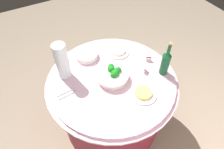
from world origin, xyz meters
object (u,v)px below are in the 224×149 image
object	(u,v)px
serving_tongs	(67,94)
food_plate_noodles	(143,93)
broccoli_bowl	(113,75)
decorative_fruit_vase	(62,63)
food_plate_rice	(118,51)
wine_bottle	(166,62)
label_placard_mid	(145,69)
label_placard_front	(149,58)
plate_stack	(87,55)

from	to	relation	value
serving_tongs	food_plate_noodles	world-z (taller)	food_plate_noodles
broccoli_bowl	decorative_fruit_vase	world-z (taller)	decorative_fruit_vase
serving_tongs	food_plate_rice	world-z (taller)	food_plate_rice
wine_bottle	serving_tongs	xyz separation A→B (m)	(0.83, -0.19, -0.12)
broccoli_bowl	serving_tongs	bearing A→B (deg)	-4.63
wine_bottle	serving_tongs	distance (m)	0.86
food_plate_noodles	wine_bottle	bearing A→B (deg)	-158.83
food_plate_noodles	label_placard_mid	bearing A→B (deg)	-128.48
food_plate_rice	broccoli_bowl	bearing A→B (deg)	52.70
serving_tongs	label_placard_front	bearing A→B (deg)	179.80
decorative_fruit_vase	food_plate_noodles	world-z (taller)	decorative_fruit_vase
food_plate_noodles	food_plate_rice	size ratio (longest dim) A/B	1.00
broccoli_bowl	label_placard_mid	size ratio (longest dim) A/B	5.09
food_plate_rice	food_plate_noodles	bearing A→B (deg)	81.72
serving_tongs	food_plate_noodles	size ratio (longest dim) A/B	0.76
wine_bottle	label_placard_mid	world-z (taller)	wine_bottle
serving_tongs	food_plate_noodles	xyz separation A→B (m)	(-0.54, 0.30, 0.01)
food_plate_rice	label_placard_front	bearing A→B (deg)	127.82
food_plate_noodles	serving_tongs	bearing A→B (deg)	-29.29
decorative_fruit_vase	label_placard_mid	xyz separation A→B (m)	(-0.63, 0.31, -0.12)
decorative_fruit_vase	serving_tongs	bearing A→B (deg)	73.12
plate_stack	label_placard_front	size ratio (longest dim) A/B	3.82
broccoli_bowl	label_placard_mid	bearing A→B (deg)	166.11
decorative_fruit_vase	label_placard_mid	world-z (taller)	decorative_fruit_vase
label_placard_front	food_plate_rice	bearing A→B (deg)	-52.18
plate_stack	serving_tongs	size ratio (longest dim) A/B	1.25
decorative_fruit_vase	serving_tongs	xyz separation A→B (m)	(0.06, 0.20, -0.15)
label_placard_mid	wine_bottle	bearing A→B (deg)	147.75
broccoli_bowl	decorative_fruit_vase	bearing A→B (deg)	-33.99
wine_bottle	decorative_fruit_vase	distance (m)	0.86
decorative_fruit_vase	serving_tongs	world-z (taller)	decorative_fruit_vase
serving_tongs	label_placard_front	size ratio (longest dim) A/B	3.05
food_plate_rice	plate_stack	bearing A→B (deg)	-15.53
wine_bottle	plate_stack	bearing A→B (deg)	-45.04
wine_bottle	serving_tongs	world-z (taller)	wine_bottle
label_placard_mid	broccoli_bowl	bearing A→B (deg)	-13.89
plate_stack	serving_tongs	distance (m)	0.45
plate_stack	decorative_fruit_vase	world-z (taller)	decorative_fruit_vase
wine_bottle	label_placard_mid	size ratio (longest dim) A/B	6.11
broccoli_bowl	food_plate_noodles	xyz separation A→B (m)	(-0.13, 0.27, -0.03)
label_placard_front	decorative_fruit_vase	bearing A→B (deg)	-15.38
wine_bottle	label_placard_mid	distance (m)	0.19
food_plate_noodles	label_placard_mid	world-z (taller)	label_placard_mid
food_plate_noodles	food_plate_rice	distance (m)	0.55
serving_tongs	label_placard_mid	size ratio (longest dim) A/B	3.05
food_plate_rice	label_placard_front	xyz separation A→B (m)	(-0.19, 0.24, 0.02)
wine_bottle	serving_tongs	size ratio (longest dim) A/B	2.01
decorative_fruit_vase	food_plate_rice	world-z (taller)	decorative_fruit_vase
wine_bottle	food_plate_noodles	bearing A→B (deg)	21.17
plate_stack	food_plate_rice	xyz separation A→B (m)	(-0.30, 0.08, -0.01)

